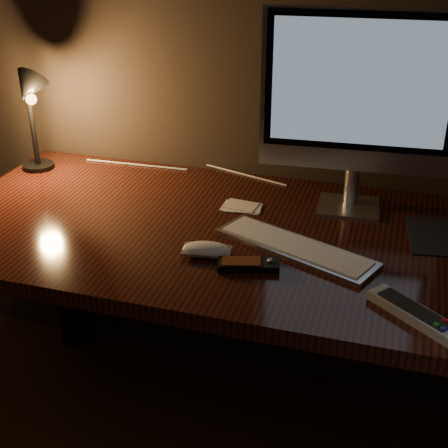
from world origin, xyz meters
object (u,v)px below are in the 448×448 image
(monitor, at_px, (360,97))
(mouse, at_px, (207,251))
(media_remote, at_px, (248,264))
(keyboard, at_px, (295,247))
(desk_lamp, at_px, (30,102))
(tv_remote, at_px, (414,313))
(desk, at_px, (252,262))

(monitor, height_order, mouse, monitor)
(mouse, distance_m, media_remote, 0.11)
(keyboard, bearing_deg, media_remote, -104.73)
(media_remote, xyz_separation_m, desk_lamp, (-0.76, 0.37, 0.21))
(monitor, height_order, tv_remote, monitor)
(keyboard, height_order, media_remote, media_remote)
(media_remote, bearing_deg, keyboard, 37.65)
(keyboard, bearing_deg, desk_lamp, -174.56)
(tv_remote, distance_m, desk_lamp, 1.23)
(media_remote, bearing_deg, monitor, 49.58)
(mouse, height_order, desk_lamp, desk_lamp)
(media_remote, bearing_deg, desk, 86.68)
(monitor, xyz_separation_m, keyboard, (-0.09, -0.27, -0.30))
(desk_lamp, bearing_deg, tv_remote, -41.51)
(media_remote, bearing_deg, mouse, 150.10)
(keyboard, relative_size, desk_lamp, 1.24)
(desk, relative_size, desk_lamp, 4.95)
(desk, relative_size, mouse, 14.06)
(media_remote, relative_size, desk_lamp, 0.45)
(media_remote, height_order, tv_remote, same)
(desk, bearing_deg, tv_remote, -38.91)
(media_remote, distance_m, tv_remote, 0.37)
(tv_remote, bearing_deg, desk_lamp, -164.41)
(desk, xyz_separation_m, keyboard, (0.14, -0.13, 0.14))
(keyboard, bearing_deg, desk, 158.84)
(monitor, xyz_separation_m, mouse, (-0.29, -0.35, -0.30))
(desk, bearing_deg, desk_lamp, 169.74)
(mouse, bearing_deg, desk_lamp, 144.72)
(tv_remote, relative_size, desk_lamp, 0.58)
(monitor, height_order, media_remote, monitor)
(monitor, bearing_deg, tv_remote, -73.20)
(desk, distance_m, desk_lamp, 0.80)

